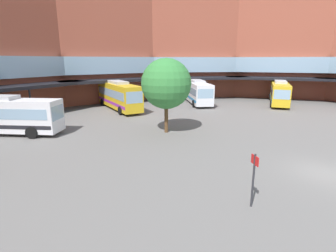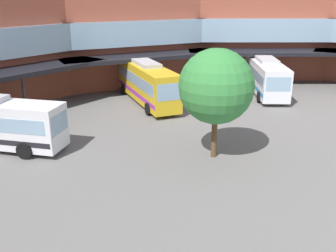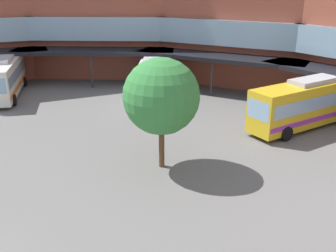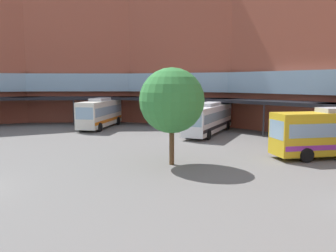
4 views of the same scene
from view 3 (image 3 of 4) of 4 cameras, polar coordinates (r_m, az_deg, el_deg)
The scene contains 5 objects.
station_building at distance 28.10m, azimuth 7.56°, elevation 15.44°, with size 79.25×49.41×18.79m.
bus_0 at distance 33.81m, azimuth 20.03°, elevation 3.28°, with size 5.82×12.03×4.01m.
bus_3 at distance 43.50m, azimuth -22.65°, elevation 6.60°, with size 9.91×8.53×3.97m.
bus_4 at distance 40.15m, azimuth -2.54°, elevation 6.90°, with size 9.56×11.22×3.68m.
plaza_tree at distance 23.84m, azimuth -0.98°, elevation 4.30°, with size 4.73×4.73×7.07m.
Camera 3 is at (15.26, -3.41, 11.43)m, focal length 41.95 mm.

